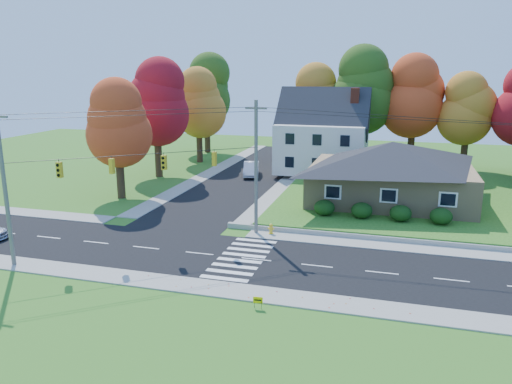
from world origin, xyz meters
TOP-DOWN VIEW (x-y plane):
  - ground at (0.00, 0.00)m, footprint 120.00×120.00m
  - road_main at (0.00, 0.00)m, footprint 90.00×8.00m
  - road_cross at (-8.00, 26.00)m, footprint 8.00×44.00m
  - sidewalk_north at (0.00, 5.00)m, footprint 90.00×2.00m
  - sidewalk_south at (0.00, -5.00)m, footprint 90.00×2.00m
  - lawn at (13.00, 21.00)m, footprint 30.00×30.00m
  - ranch_house at (8.00, 16.00)m, footprint 14.60×10.60m
  - colonial_house at (0.04, 28.00)m, footprint 10.40×8.40m
  - hedge_row at (7.50, 9.80)m, footprint 10.70×1.70m
  - traffic_infrastructure at (-0.15, 1.35)m, footprint 38.10×10.66m
  - tree_lot_0 at (-2.00, 34.00)m, footprint 6.72×6.72m
  - tree_lot_1 at (4.00, 33.00)m, footprint 7.84×7.84m
  - tree_lot_2 at (10.00, 34.00)m, footprint 7.28×7.28m
  - tree_lot_3 at (16.00, 33.00)m, footprint 6.16×6.16m
  - tree_west_0 at (-17.00, 12.00)m, footprint 6.16×6.16m
  - tree_west_1 at (-18.00, 22.00)m, footprint 7.28×7.28m
  - tree_west_2 at (-17.00, 32.00)m, footprint 6.72×6.72m
  - tree_west_3 at (-19.00, 40.00)m, footprint 7.84×7.84m
  - white_car at (-7.80, 25.21)m, footprint 2.87×5.16m
  - fire_hydrant at (-0.33, 5.21)m, footprint 0.48×0.38m
  - yard_sign at (1.96, -6.56)m, footprint 0.51×0.08m

SIDE VIEW (x-z plane):
  - ground at x=0.00m, z-range 0.00..0.00m
  - road_main at x=0.00m, z-range 0.00..0.02m
  - road_cross at x=-8.00m, z-range 0.00..0.02m
  - sidewalk_north at x=0.00m, z-range 0.00..0.08m
  - sidewalk_south at x=0.00m, z-range 0.00..0.08m
  - lawn at x=13.00m, z-range 0.00..0.50m
  - fire_hydrant at x=-0.33m, z-range -0.02..0.84m
  - yard_sign at x=1.96m, z-range 0.13..0.78m
  - white_car at x=-7.80m, z-range 0.02..1.63m
  - hedge_row at x=7.50m, z-range 0.50..1.77m
  - ranch_house at x=8.00m, z-range 0.57..5.97m
  - colonial_house at x=0.04m, z-range -0.22..9.38m
  - traffic_infrastructure at x=-0.15m, z-range 0.15..10.15m
  - tree_west_0 at x=-17.00m, z-range 1.42..12.89m
  - tree_lot_3 at x=16.00m, z-range 1.92..13.39m
  - tree_west_2 at x=-17.00m, z-range 1.55..14.06m
  - tree_lot_0 at x=-2.00m, z-range 2.05..14.56m
  - tree_west_1 at x=-18.00m, z-range 1.68..15.24m
  - tree_lot_2 at x=10.00m, z-range 2.18..15.74m
  - tree_west_3 at x=-19.00m, z-range 1.81..16.41m
  - tree_lot_1 at x=4.00m, z-range 2.31..16.91m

